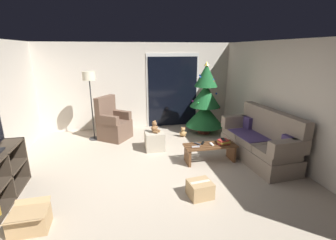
% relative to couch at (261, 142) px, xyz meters
% --- Properties ---
extents(ground_plane, '(7.00, 7.00, 0.00)m').
position_rel_couch_xyz_m(ground_plane, '(-2.32, -0.16, -0.40)').
color(ground_plane, '#B2A38E').
extents(wall_back, '(5.72, 0.12, 2.50)m').
position_rel_couch_xyz_m(wall_back, '(-2.32, 2.90, 0.85)').
color(wall_back, beige).
rests_on(wall_back, ground).
extents(wall_right, '(0.12, 6.00, 2.50)m').
position_rel_couch_xyz_m(wall_right, '(0.54, -0.16, 0.85)').
color(wall_right, beige).
rests_on(wall_right, ground).
extents(patio_door_frame, '(1.60, 0.02, 2.20)m').
position_rel_couch_xyz_m(patio_door_frame, '(-1.28, 2.82, 0.70)').
color(patio_door_frame, silver).
rests_on(patio_door_frame, ground).
extents(patio_door_glass, '(1.50, 0.02, 2.10)m').
position_rel_couch_xyz_m(patio_door_glass, '(-1.28, 2.81, 0.65)').
color(patio_door_glass, black).
rests_on(patio_door_glass, ground).
extents(couch, '(0.88, 1.98, 1.08)m').
position_rel_couch_xyz_m(couch, '(0.00, 0.00, 0.00)').
color(couch, gray).
rests_on(couch, ground).
extents(coffee_table, '(1.10, 0.40, 0.38)m').
position_rel_couch_xyz_m(coffee_table, '(-1.10, 0.11, -0.14)').
color(coffee_table, brown).
rests_on(coffee_table, ground).
extents(remote_silver, '(0.16, 0.05, 0.02)m').
position_rel_couch_xyz_m(remote_silver, '(-1.44, 0.04, -0.00)').
color(remote_silver, '#ADADB2').
rests_on(remote_silver, coffee_table).
extents(remote_white, '(0.04, 0.16, 0.02)m').
position_rel_couch_xyz_m(remote_white, '(-1.07, 0.10, -0.00)').
color(remote_white, silver).
rests_on(remote_white, coffee_table).
extents(remote_graphite, '(0.12, 0.16, 0.02)m').
position_rel_couch_xyz_m(remote_graphite, '(-1.36, 0.19, -0.00)').
color(remote_graphite, '#333338').
rests_on(remote_graphite, coffee_table).
extents(remote_black, '(0.12, 0.16, 0.02)m').
position_rel_couch_xyz_m(remote_black, '(-1.23, 0.21, -0.00)').
color(remote_black, black).
rests_on(remote_black, coffee_table).
extents(book_stack, '(0.25, 0.23, 0.10)m').
position_rel_couch_xyz_m(book_stack, '(-0.82, 0.09, 0.03)').
color(book_stack, '#A32D28').
rests_on(book_stack, coffee_table).
extents(cell_phone, '(0.09, 0.15, 0.01)m').
position_rel_couch_xyz_m(cell_phone, '(-0.82, 0.10, 0.09)').
color(cell_phone, black).
rests_on(cell_phone, book_stack).
extents(christmas_tree, '(1.06, 1.06, 2.00)m').
position_rel_couch_xyz_m(christmas_tree, '(-0.57, 1.89, 0.49)').
color(christmas_tree, '#4C1E19').
rests_on(christmas_tree, ground).
extents(armchair, '(0.96, 0.96, 1.13)m').
position_rel_couch_xyz_m(armchair, '(-3.10, 1.96, 0.00)').
color(armchair, brown).
rests_on(armchair, ground).
extents(floor_lamp, '(0.32, 0.32, 1.78)m').
position_rel_couch_xyz_m(floor_lamp, '(-3.61, 2.02, 1.11)').
color(floor_lamp, '#2D2D30').
rests_on(floor_lamp, ground).
extents(ottoman, '(0.44, 0.44, 0.43)m').
position_rel_couch_xyz_m(ottoman, '(-2.15, 1.00, -0.18)').
color(ottoman, '#B2A893').
rests_on(ottoman, ground).
extents(teddy_bear_chestnut, '(0.22, 0.21, 0.29)m').
position_rel_couch_xyz_m(teddy_bear_chestnut, '(-2.14, 0.99, 0.15)').
color(teddy_bear_chestnut, brown).
rests_on(teddy_bear_chestnut, ottoman).
extents(teddy_bear_honey_by_tree, '(0.20, 0.21, 0.29)m').
position_rel_couch_xyz_m(teddy_bear_honey_by_tree, '(-1.25, 1.69, -0.28)').
color(teddy_bear_honey_by_tree, tan).
rests_on(teddy_bear_honey_by_tree, ground).
extents(cardboard_box_open_near_shelf, '(0.48, 0.53, 0.32)m').
position_rel_couch_xyz_m(cardboard_box_open_near_shelf, '(-4.17, -1.32, -0.26)').
color(cardboard_box_open_near_shelf, tan).
rests_on(cardboard_box_open_near_shelf, ground).
extents(cardboard_box_taped_mid_floor, '(0.41, 0.38, 0.26)m').
position_rel_couch_xyz_m(cardboard_box_taped_mid_floor, '(-1.73, -1.06, -0.27)').
color(cardboard_box_taped_mid_floor, tan).
rests_on(cardboard_box_taped_mid_floor, ground).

